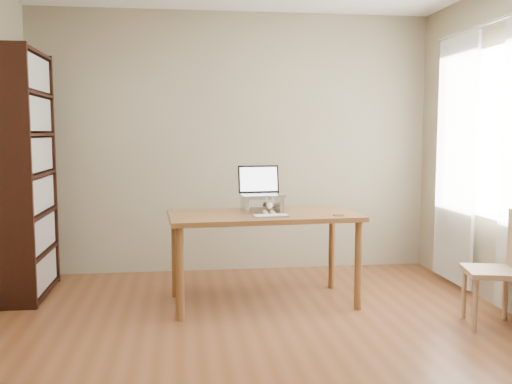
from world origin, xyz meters
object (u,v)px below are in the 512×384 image
Objects in this scene: keyboard at (271,216)px; cat at (265,203)px; desk at (263,224)px; laptop at (261,188)px; bookshelf at (28,175)px; chair at (501,265)px.

cat reaches higher than keyboard.
desk is 0.20m from cat.
keyboard is (0.03, -0.36, -0.18)m from laptop.
desk is (1.96, -0.50, -0.39)m from bookshelf.
bookshelf is 2.13m from keyboard.
bookshelf reaches higher than chair.
cat is 0.58× the size of chair.
bookshelf reaches higher than cat.
desk is 0.32m from laptop.
cat is 1.86m from chair.
cat reaches higher than desk.
laptop is at bearing 86.26° from desk.
desk is 4.32× the size of laptop.
laptop is 1.93m from chair.
chair is at bearing -32.96° from laptop.
desk is 1.86× the size of chair.
bookshelf is at bearing 166.02° from laptop.
keyboard is 0.34m from cat.
bookshelf reaches higher than desk.
laptop reaches higher than chair.
keyboard is at bearing -86.58° from desk.
laptop is at bearing 89.15° from keyboard.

